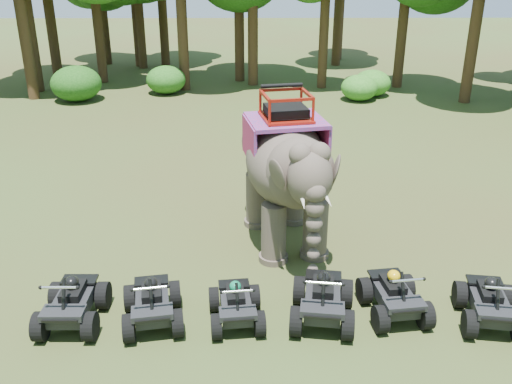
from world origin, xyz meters
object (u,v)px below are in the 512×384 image
atv_2 (236,299)px  elephant (286,169)px  atv_5 (491,298)px  atv_3 (323,293)px  atv_1 (152,297)px  atv_4 (395,290)px  atv_0 (71,297)px

atv_2 → elephant: bearing=65.5°
atv_2 → atv_5: 5.57m
atv_2 → atv_3: 1.92m
atv_1 → atv_3: 3.75m
atv_1 → atv_3: (3.75, 0.07, 0.04)m
atv_1 → atv_2: (1.84, -0.00, -0.06)m
atv_2 → atv_5: size_ratio=0.91×
atv_1 → atv_2: 1.84m
elephant → atv_2: bearing=-119.3°
elephant → atv_4: 4.50m
atv_0 → atv_1: atv_0 is taller
elephant → atv_3: (0.64, -3.77, -1.47)m
atv_2 → atv_0: bearing=173.7°
atv_0 → atv_2: atv_0 is taller
atv_5 → atv_0: bearing=-172.1°
atv_0 → atv_4: (7.14, 0.25, -0.02)m
atv_4 → atv_5: bearing=-16.8°
elephant → atv_0: 6.37m
atv_1 → atv_2: size_ratio=1.10×
elephant → atv_4: bearing=-68.5°
atv_0 → atv_3: size_ratio=0.96×
atv_2 → atv_3: atv_3 is taller
atv_1 → atv_0: bearing=170.1°
atv_1 → atv_5: 7.41m
elephant → atv_0: size_ratio=2.87×
elephant → atv_3: bearing=-91.3°
elephant → atv_5: bearing=-53.2°
atv_0 → atv_5: (9.16, -0.08, -0.02)m
atv_3 → atv_5: size_ratio=1.06×
atv_2 → atv_1: bearing=173.7°
atv_5 → elephant: bearing=146.1°
atv_2 → atv_3: bearing=-4.0°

